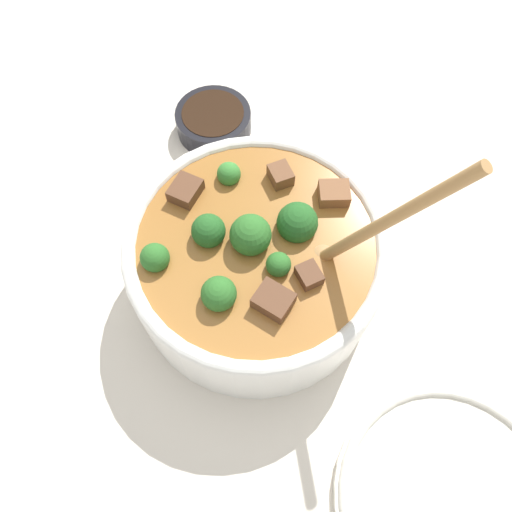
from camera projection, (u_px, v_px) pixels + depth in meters
name	position (u px, v px, depth m)	size (l,w,h in m)	color
ground_plane	(256.00, 282.00, 0.61)	(4.00, 4.00, 0.00)	silver
stew_bowl	(256.00, 259.00, 0.56)	(0.31, 0.28, 0.28)	white
condiment_bowl	(214.00, 120.00, 0.71)	(0.11, 0.11, 0.03)	black
empty_plate	(451.00, 502.00, 0.50)	(0.23, 0.23, 0.02)	silver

